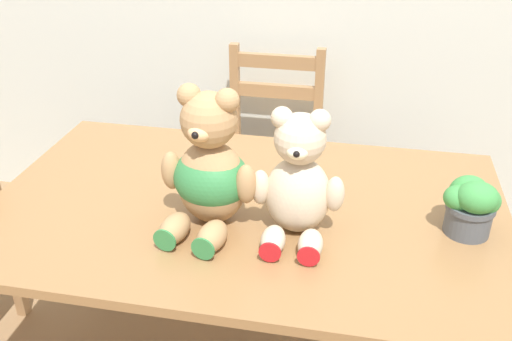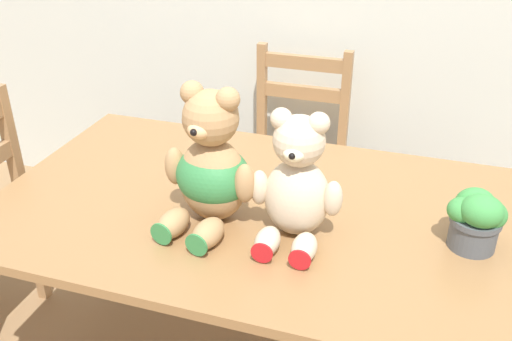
# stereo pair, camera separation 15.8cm
# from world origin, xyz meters

# --- Properties ---
(dining_table) EXTENTS (1.58, 0.99, 0.72)m
(dining_table) POSITION_xyz_m (0.00, 0.49, 0.64)
(dining_table) COLOR olive
(dining_table) RESTS_ON ground_plane
(wooden_chair_behind) EXTENTS (0.43, 0.40, 0.94)m
(wooden_chair_behind) POSITION_xyz_m (-0.06, 1.31, 0.48)
(wooden_chair_behind) COLOR #997047
(wooden_chair_behind) RESTS_ON ground_plane
(teddy_bear_left) EXTENTS (0.29, 0.32, 0.42)m
(teddy_bear_left) POSITION_xyz_m (-0.08, 0.39, 0.88)
(teddy_bear_left) COLOR tan
(teddy_bear_left) RESTS_ON dining_table
(teddy_bear_right) EXTENTS (0.26, 0.26, 0.37)m
(teddy_bear_right) POSITION_xyz_m (0.17, 0.38, 0.88)
(teddy_bear_right) COLOR beige
(teddy_bear_right) RESTS_ON dining_table
(potted_plant) EXTENTS (0.15, 0.15, 0.18)m
(potted_plant) POSITION_xyz_m (0.65, 0.47, 0.81)
(potted_plant) COLOR #4C5156
(potted_plant) RESTS_ON dining_table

